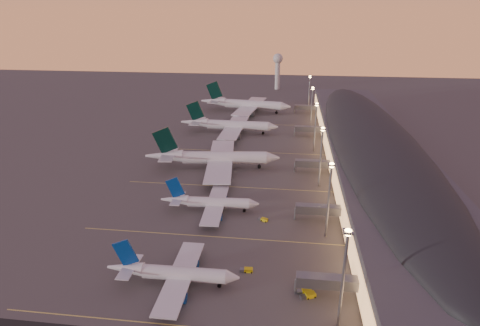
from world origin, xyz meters
name	(u,v)px	position (x,y,z in m)	size (l,w,h in m)	color
ground	(218,229)	(0.00, 0.00, 0.00)	(700.00, 700.00, 0.00)	#474441
airliner_narrow_south	(173,273)	(-6.76, -30.09, 3.37)	(36.31, 32.30, 13.02)	silver
airliner_narrow_north	(210,202)	(-5.10, 12.83, 3.37)	(36.50, 32.57, 13.05)	silver
airliner_wide_near	(213,158)	(-11.96, 54.96, 5.16)	(62.61, 57.41, 20.03)	silver
airliner_wide_mid	(229,125)	(-13.11, 112.92, 4.89)	(59.24, 53.88, 18.98)	silver
airliner_wide_far	(245,104)	(-9.57, 167.46, 5.50)	(66.81, 61.38, 21.38)	silver
terminal_building	(370,145)	(61.84, 72.47, 8.78)	(56.35, 255.00, 17.46)	#45454A
light_masts	(318,130)	(36.00, 65.00, 17.55)	(2.20, 217.20, 25.90)	gray
radar_tower	(278,65)	(10.00, 260.00, 21.87)	(9.00, 9.00, 32.50)	silver
lane_markings	(234,182)	(0.00, 40.00, 0.01)	(90.00, 180.36, 0.00)	#D8C659
baggage_tug_a	(308,296)	(29.36, -31.15, 0.55)	(4.32, 3.13, 1.20)	#D4BF0E
baggage_tug_b	(247,270)	(12.39, -22.26, 0.50)	(3.74, 1.76, 1.10)	#D4BF0E
baggage_tug_c	(263,219)	(14.95, 7.67, 0.47)	(3.68, 2.68, 1.03)	#D4BF0E
baggage_tug_d	(305,291)	(28.47, -29.51, 0.54)	(4.20, 2.48, 1.18)	#D4BF0E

